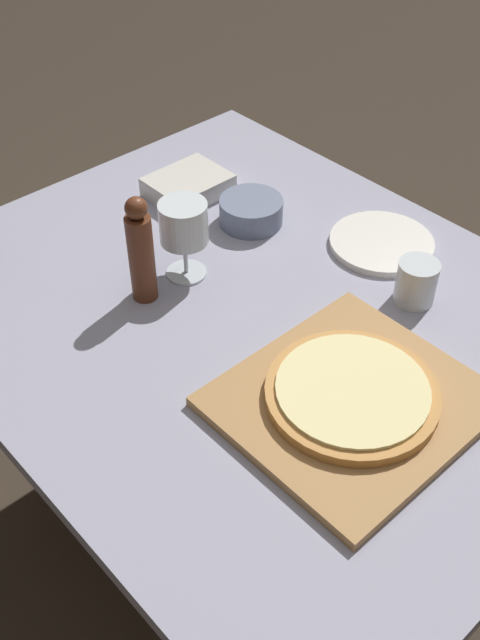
{
  "coord_description": "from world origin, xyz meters",
  "views": [
    {
      "loc": [
        -0.69,
        -0.72,
        1.63
      ],
      "look_at": [
        -0.08,
        -0.05,
        0.82
      ],
      "focal_mm": 42.0,
      "sensor_mm": 36.0,
      "label": 1
    }
  ],
  "objects": [
    {
      "name": "ground_plane",
      "position": [
        0.0,
        0.0,
        0.0
      ],
      "size": [
        12.0,
        12.0,
        0.0
      ],
      "primitive_type": "plane",
      "color": "#382D23"
    },
    {
      "name": "dining_table",
      "position": [
        0.0,
        0.0,
        0.65
      ],
      "size": [
        0.97,
        1.2,
        0.76
      ],
      "color": "#9393A8",
      "rests_on": "ground_plane"
    },
    {
      "name": "cutting_board",
      "position": [
        -0.05,
        -0.27,
        0.76
      ],
      "size": [
        0.38,
        0.34,
        0.02
      ],
      "color": "#A87A47",
      "rests_on": "dining_table"
    },
    {
      "name": "pizza",
      "position": [
        -0.05,
        -0.27,
        0.79
      ],
      "size": [
        0.27,
        0.27,
        0.02
      ],
      "color": "#C68947",
      "rests_on": "cutting_board"
    },
    {
      "name": "pepper_mill",
      "position": [
        -0.12,
        0.16,
        0.86
      ],
      "size": [
        0.05,
        0.05,
        0.21
      ],
      "color": "#5B2D19",
      "rests_on": "dining_table"
    },
    {
      "name": "wine_glass",
      "position": [
        -0.03,
        0.16,
        0.87
      ],
      "size": [
        0.09,
        0.09,
        0.15
      ],
      "color": "silver",
      "rests_on": "dining_table"
    },
    {
      "name": "small_bowl",
      "position": [
        0.18,
        0.2,
        0.78
      ],
      "size": [
        0.13,
        0.13,
        0.05
      ],
      "color": "slate",
      "rests_on": "dining_table"
    },
    {
      "name": "drinking_tumbler",
      "position": [
        0.23,
        -0.17,
        0.8
      ],
      "size": [
        0.07,
        0.07,
        0.08
      ],
      "color": "silver",
      "rests_on": "dining_table"
    },
    {
      "name": "dinner_plate",
      "position": [
        0.31,
        -0.03,
        0.76
      ],
      "size": [
        0.2,
        0.2,
        0.01
      ],
      "color": "silver",
      "rests_on": "dining_table"
    },
    {
      "name": "food_container",
      "position": [
        0.15,
        0.37,
        0.78
      ],
      "size": [
        0.16,
        0.13,
        0.04
      ],
      "color": "beige",
      "rests_on": "dining_table"
    }
  ]
}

